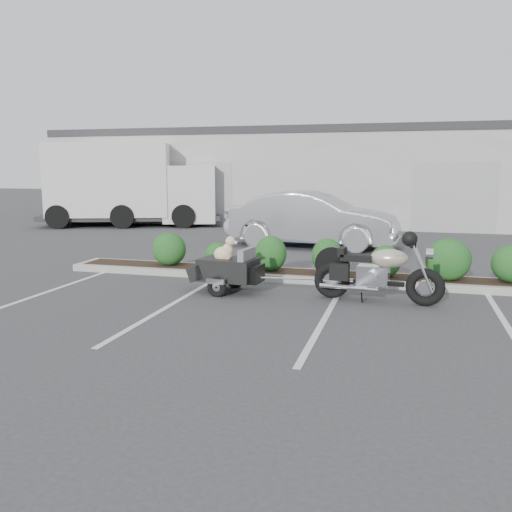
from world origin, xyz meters
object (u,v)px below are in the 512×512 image
(dumpster, at_px, (283,223))
(motorcycle, at_px, (377,273))
(delivery_truck, at_px, (131,187))
(pet_trailer, at_px, (228,268))
(sedan, at_px, (312,220))

(dumpster, bearing_deg, motorcycle, -87.65)
(dumpster, distance_m, delivery_truck, 8.05)
(pet_trailer, xyz_separation_m, sedan, (0.54, 6.37, 0.37))
(sedan, bearing_deg, dumpster, 59.73)
(motorcycle, relative_size, sedan, 0.46)
(sedan, relative_size, delivery_truck, 0.66)
(pet_trailer, bearing_deg, delivery_truck, 131.78)
(pet_trailer, bearing_deg, dumpster, 99.93)
(dumpster, height_order, delivery_truck, delivery_truck)
(pet_trailer, height_order, dumpster, dumpster)
(motorcycle, distance_m, pet_trailer, 2.78)
(sedan, distance_m, delivery_truck, 9.31)
(motorcycle, relative_size, delivery_truck, 0.30)
(sedan, distance_m, dumpster, 1.32)
(pet_trailer, distance_m, dumpster, 7.12)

